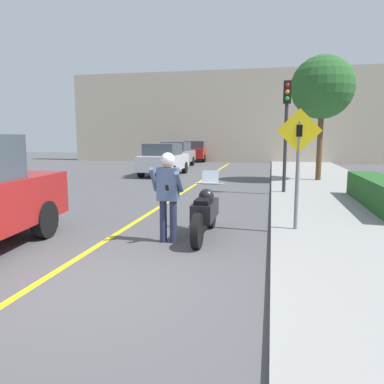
{
  "coord_description": "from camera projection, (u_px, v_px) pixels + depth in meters",
  "views": [
    {
      "loc": [
        2.56,
        -4.51,
        2.04
      ],
      "look_at": [
        0.96,
        3.05,
        0.89
      ],
      "focal_mm": 35.0,
      "sensor_mm": 36.0,
      "label": 1
    }
  ],
  "objects": [
    {
      "name": "ground_plane",
      "position": [
        79.0,
        285.0,
        5.19
      ],
      "size": [
        80.0,
        80.0,
        0.0
      ],
      "primitive_type": "plane",
      "color": "#4C4C4F"
    },
    {
      "name": "sidewalk_curb",
      "position": [
        375.0,
        230.0,
        8.07
      ],
      "size": [
        4.4,
        44.0,
        0.1
      ],
      "color": "gray",
      "rests_on": "ground"
    },
    {
      "name": "road_center_line",
      "position": [
        161.0,
        206.0,
        11.12
      ],
      "size": [
        0.12,
        36.0,
        0.01
      ],
      "color": "yellow",
      "rests_on": "ground"
    },
    {
      "name": "building_backdrop",
      "position": [
        240.0,
        117.0,
        29.82
      ],
      "size": [
        28.0,
        1.2,
        7.19
      ],
      "color": "beige",
      "rests_on": "ground"
    },
    {
      "name": "motorcycle",
      "position": [
        205.0,
        212.0,
        7.62
      ],
      "size": [
        0.62,
        2.31,
        1.31
      ],
      "color": "black",
      "rests_on": "ground"
    },
    {
      "name": "person_biker",
      "position": [
        168.0,
        188.0,
        7.14
      ],
      "size": [
        0.59,
        0.48,
        1.75
      ],
      "color": "#282D4C",
      "rests_on": "ground"
    },
    {
      "name": "crossing_sign",
      "position": [
        298.0,
        158.0,
        7.71
      ],
      "size": [
        0.91,
        0.08,
        2.51
      ],
      "color": "slate",
      "rests_on": "sidewalk_curb"
    },
    {
      "name": "traffic_light",
      "position": [
        286.0,
        116.0,
        12.85
      ],
      "size": [
        0.26,
        0.3,
        3.82
      ],
      "color": "#2D2D30",
      "rests_on": "sidewalk_curb"
    },
    {
      "name": "hedge_row",
      "position": [
        381.0,
        193.0,
        10.43
      ],
      "size": [
        0.9,
        4.96,
        0.77
      ],
      "color": "#235623",
      "rests_on": "sidewalk_curb"
    },
    {
      "name": "street_tree",
      "position": [
        322.0,
        88.0,
        16.35
      ],
      "size": [
        2.74,
        2.74,
        5.45
      ],
      "color": "brown",
      "rests_on": "sidewalk_curb"
    },
    {
      "name": "parked_car_silver",
      "position": [
        164.0,
        159.0,
        19.79
      ],
      "size": [
        1.88,
        4.2,
        1.68
      ],
      "color": "black",
      "rests_on": "ground"
    },
    {
      "name": "parked_car_grey",
      "position": [
        176.0,
        154.0,
        25.42
      ],
      "size": [
        1.88,
        4.2,
        1.68
      ],
      "color": "black",
      "rests_on": "ground"
    },
    {
      "name": "parked_car_red",
      "position": [
        197.0,
        151.0,
        31.19
      ],
      "size": [
        1.88,
        4.2,
        1.68
      ],
      "color": "black",
      "rests_on": "ground"
    }
  ]
}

